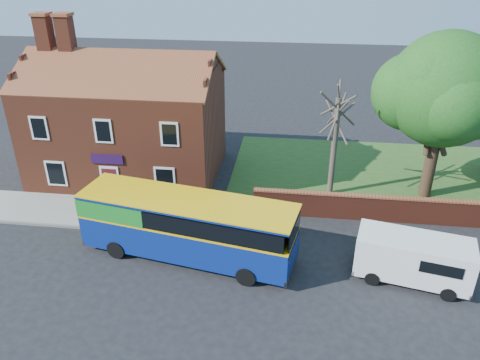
# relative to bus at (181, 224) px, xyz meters

# --- Properties ---
(ground) EXTENTS (120.00, 120.00, 0.00)m
(ground) POSITION_rel_bus_xyz_m (1.23, -2.32, -1.89)
(ground) COLOR black
(ground) RESTS_ON ground
(pavement) EXTENTS (18.00, 3.50, 0.12)m
(pavement) POSITION_rel_bus_xyz_m (-5.77, 3.43, -1.83)
(pavement) COLOR gray
(pavement) RESTS_ON ground
(kerb) EXTENTS (18.00, 0.15, 0.14)m
(kerb) POSITION_rel_bus_xyz_m (-5.77, 1.68, -1.82)
(kerb) COLOR slate
(kerb) RESTS_ON ground
(grass_strip) EXTENTS (26.00, 12.00, 0.04)m
(grass_strip) POSITION_rel_bus_xyz_m (14.23, 10.68, -1.87)
(grass_strip) COLOR #426B28
(grass_strip) RESTS_ON ground
(shop_building) EXTENTS (12.30, 8.13, 10.50)m
(shop_building) POSITION_rel_bus_xyz_m (-5.80, 9.18, 1.53)
(shop_building) COLOR brown
(shop_building) RESTS_ON ground
(boundary_wall) EXTENTS (22.00, 0.38, 1.60)m
(boundary_wall) POSITION_rel_bus_xyz_m (14.23, 4.68, -1.08)
(boundary_wall) COLOR maroon
(boundary_wall) RESTS_ON ground
(bus) EXTENTS (11.27, 4.78, 3.33)m
(bus) POSITION_rel_bus_xyz_m (0.00, 0.00, 0.00)
(bus) COLOR navy
(bus) RESTS_ON ground
(van_near) EXTENTS (5.57, 3.17, 2.30)m
(van_near) POSITION_rel_bus_xyz_m (11.32, -0.62, -0.60)
(van_near) COLOR white
(van_near) RESTS_ON ground
(large_tree) EXTENTS (8.44, 6.68, 10.30)m
(large_tree) POSITION_rel_bus_xyz_m (13.98, 8.29, 4.86)
(large_tree) COLOR black
(large_tree) RESTS_ON ground
(bare_tree) EXTENTS (2.61, 3.11, 6.97)m
(bare_tree) POSITION_rel_bus_xyz_m (7.89, 7.63, 1.69)
(bare_tree) COLOR #4C4238
(bare_tree) RESTS_ON ground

